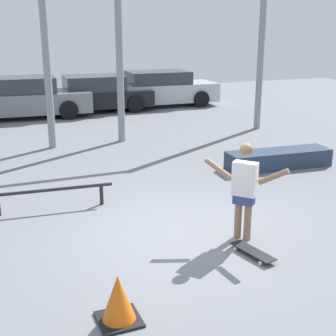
{
  "coord_description": "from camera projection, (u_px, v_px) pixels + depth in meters",
  "views": [
    {
      "loc": [
        -2.81,
        -6.34,
        3.2
      ],
      "look_at": [
        0.33,
        1.27,
        0.69
      ],
      "focal_mm": 50.0,
      "sensor_mm": 36.0,
      "label": 1
    }
  ],
  "objects": [
    {
      "name": "traffic_cone",
      "position": [
        118.0,
        299.0,
        5.22
      ],
      "size": [
        0.48,
        0.48,
        0.57
      ],
      "color": "black",
      "rests_on": "ground_plane"
    },
    {
      "name": "skateboarder",
      "position": [
        244.0,
        187.0,
        7.09
      ],
      "size": [
        0.92,
        1.07,
        1.54
      ],
      "rotation": [
        0.0,
        0.0,
        -0.87
      ],
      "color": "#8C664C",
      "rests_on": "ground_plane"
    },
    {
      "name": "canopy_support_right",
      "position": [
        195.0,
        22.0,
        13.42
      ],
      "size": [
        4.77,
        0.2,
        5.51
      ],
      "color": "gray",
      "rests_on": "ground_plane"
    },
    {
      "name": "parked_car_black",
      "position": [
        97.0,
        94.0,
        18.18
      ],
      "size": [
        4.13,
        2.13,
        1.37
      ],
      "rotation": [
        0.0,
        0.0,
        -0.05
      ],
      "color": "black",
      "rests_on": "ground_plane"
    },
    {
      "name": "parked_car_silver",
      "position": [
        161.0,
        89.0,
        19.35
      ],
      "size": [
        4.56,
        2.14,
        1.43
      ],
      "rotation": [
        0.0,
        0.0,
        -0.05
      ],
      "color": "#B7BABF",
      "rests_on": "ground_plane"
    },
    {
      "name": "grind_rail",
      "position": [
        51.0,
        193.0,
        8.4
      ],
      "size": [
        2.21,
        0.25,
        0.41
      ],
      "rotation": [
        0.0,
        0.0,
        -0.09
      ],
      "color": "black",
      "rests_on": "ground_plane"
    },
    {
      "name": "parked_car_grey",
      "position": [
        24.0,
        98.0,
        16.83
      ],
      "size": [
        4.71,
        2.22,
        1.46
      ],
      "rotation": [
        0.0,
        0.0,
        -0.08
      ],
      "color": "slate",
      "rests_on": "ground_plane"
    },
    {
      "name": "skateboard",
      "position": [
        253.0,
        252.0,
        6.78
      ],
      "size": [
        0.36,
        0.8,
        0.08
      ],
      "rotation": [
        0.0,
        0.0,
        -1.37
      ],
      "color": "black",
      "rests_on": "ground_plane"
    },
    {
      "name": "grind_box",
      "position": [
        278.0,
        159.0,
        10.99
      ],
      "size": [
        2.55,
        0.88,
        0.41
      ],
      "primitive_type": "cube",
      "rotation": [
        0.0,
        0.0,
        -0.08
      ],
      "color": "#28384C",
      "rests_on": "ground_plane"
    },
    {
      "name": "ground_plane",
      "position": [
        179.0,
        232.0,
        7.56
      ],
      "size": [
        36.0,
        36.0,
        0.0
      ],
      "primitive_type": "plane",
      "color": "slate"
    }
  ]
}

